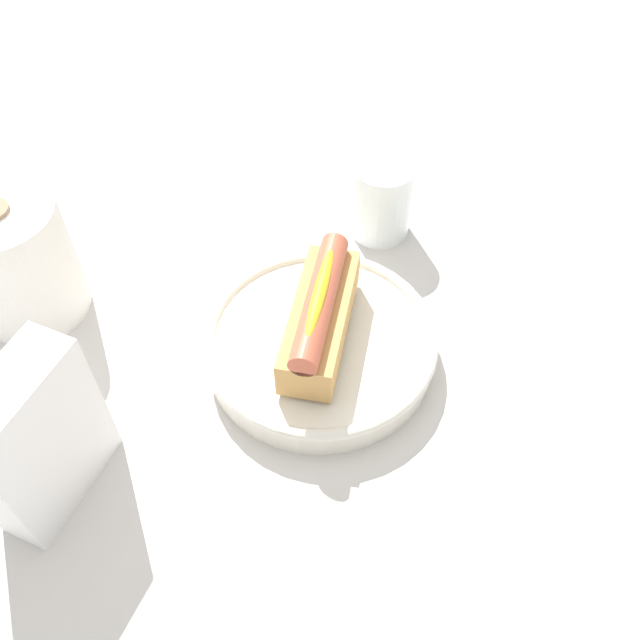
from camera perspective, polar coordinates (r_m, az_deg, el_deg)
The scene contains 6 objects.
ground_plane at distance 0.68m, azimuth 1.30°, elevation -2.26°, with size 2.40×2.40×0.00m, color beige.
serving_bowl at distance 0.66m, azimuth 0.00°, elevation -2.00°, with size 0.23×0.23×0.04m.
hotdog_front at distance 0.62m, azimuth -0.00°, elevation 0.45°, with size 0.16×0.07×0.06m.
water_glass at distance 0.77m, azimuth 5.14°, elevation 9.72°, with size 0.07×0.07×0.09m.
paper_towel_roll at distance 0.73m, azimuth -23.97°, elevation 4.47°, with size 0.11×0.11×0.13m.
napkin_box at distance 0.58m, azimuth -22.53°, elevation -9.28°, with size 0.11×0.04×0.15m, color white.
Camera 1 is at (-0.39, -0.13, 0.55)m, focal length 38.32 mm.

